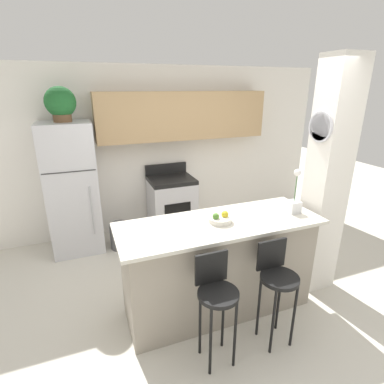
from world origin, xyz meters
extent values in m
plane|color=beige|center=(0.00, 0.00, 0.00)|extent=(14.00, 14.00, 0.00)
cube|color=white|center=(0.00, 2.24, 1.27)|extent=(5.60, 0.06, 2.55)
cube|color=tan|center=(0.35, 2.05, 1.82)|extent=(2.61, 0.32, 0.70)
cube|color=silver|center=(0.08, 2.07, 1.57)|extent=(0.63, 0.28, 0.12)
cube|color=white|center=(1.26, 0.00, 1.27)|extent=(0.36, 0.32, 2.55)
cylinder|color=silver|center=(1.07, 0.00, 1.86)|extent=(0.02, 0.30, 0.30)
cylinder|color=white|center=(1.06, 0.00, 1.86)|extent=(0.01, 0.27, 0.27)
cube|color=gray|center=(0.00, 0.00, 0.49)|extent=(1.89, 0.60, 0.97)
cube|color=beige|center=(0.00, 0.00, 0.99)|extent=(2.01, 0.72, 0.03)
cube|color=silver|center=(-1.34, 1.87, 0.62)|extent=(0.67, 0.62, 1.23)
cube|color=silver|center=(-1.34, 1.87, 1.52)|extent=(0.67, 0.62, 0.58)
cube|color=#333333|center=(-1.34, 1.55, 1.23)|extent=(0.64, 0.01, 0.01)
cylinder|color=#B2B2B7|center=(-1.13, 1.55, 0.68)|extent=(0.02, 0.02, 0.68)
cube|color=silver|center=(0.08, 1.88, 0.43)|extent=(0.68, 0.60, 0.85)
cube|color=black|center=(0.08, 1.88, 0.88)|extent=(0.68, 0.60, 0.06)
cube|color=black|center=(0.08, 2.17, 0.99)|extent=(0.68, 0.04, 0.16)
cube|color=black|center=(0.08, 1.58, 0.47)|extent=(0.41, 0.01, 0.27)
cylinder|color=black|center=(-0.29, -0.58, 0.68)|extent=(0.34, 0.34, 0.03)
cube|color=black|center=(-0.29, -0.44, 0.84)|extent=(0.29, 0.02, 0.28)
cylinder|color=black|center=(-0.40, -0.69, 0.33)|extent=(0.02, 0.02, 0.66)
cylinder|color=black|center=(-0.18, -0.69, 0.33)|extent=(0.02, 0.02, 0.66)
cylinder|color=black|center=(-0.40, -0.47, 0.33)|extent=(0.02, 0.02, 0.66)
cylinder|color=black|center=(-0.18, -0.47, 0.33)|extent=(0.02, 0.02, 0.66)
cylinder|color=black|center=(0.29, -0.58, 0.68)|extent=(0.34, 0.34, 0.03)
cube|color=black|center=(0.29, -0.44, 0.84)|extent=(0.29, 0.02, 0.28)
cylinder|color=black|center=(0.18, -0.69, 0.33)|extent=(0.02, 0.02, 0.66)
cylinder|color=black|center=(0.40, -0.69, 0.33)|extent=(0.02, 0.02, 0.66)
cylinder|color=black|center=(0.18, -0.47, 0.33)|extent=(0.02, 0.02, 0.66)
cylinder|color=black|center=(0.40, -0.47, 0.33)|extent=(0.02, 0.02, 0.66)
cylinder|color=brown|center=(-1.34, 1.87, 1.87)|extent=(0.23, 0.23, 0.10)
sphere|color=#1E5B28|center=(-1.34, 1.87, 2.06)|extent=(0.38, 0.38, 0.38)
cube|color=white|center=(0.80, -0.06, 1.07)|extent=(0.12, 0.12, 0.12)
cylinder|color=#386633|center=(0.80, -0.06, 1.27)|extent=(0.01, 0.01, 0.28)
sphere|color=white|center=(0.80, -0.06, 1.44)|extent=(0.07, 0.07, 0.07)
cylinder|color=silver|center=(-0.01, 0.00, 1.03)|extent=(0.23, 0.23, 0.05)
sphere|color=gold|center=(0.04, 0.00, 1.08)|extent=(0.07, 0.07, 0.07)
sphere|color=#4C7F2D|center=(-0.06, -0.01, 1.08)|extent=(0.07, 0.07, 0.07)
cylinder|color=#59595B|center=(-0.79, 1.66, 0.19)|extent=(0.28, 0.28, 0.38)
camera|label=1|loc=(-1.20, -2.35, 2.24)|focal=28.00mm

